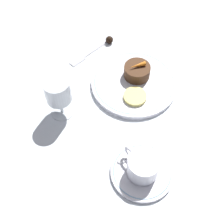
{
  "coord_description": "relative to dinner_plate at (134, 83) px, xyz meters",
  "views": [
    {
      "loc": [
        -0.42,
        0.38,
        0.72
      ],
      "look_at": [
        -0.07,
        0.07,
        0.04
      ],
      "focal_mm": 50.0,
      "sensor_mm": 36.0,
      "label": 1
    }
  ],
  "objects": [
    {
      "name": "ground_plane",
      "position": [
        0.01,
        0.06,
        -0.01
      ],
      "size": [
        3.0,
        3.0,
        0.0
      ],
      "primitive_type": "plane",
      "color": "white"
    },
    {
      "name": "dinner_plate",
      "position": [
        0.0,
        0.0,
        0.0
      ],
      "size": [
        0.25,
        0.25,
        0.01
      ],
      "color": "white",
      "rests_on": "ground_plane"
    },
    {
      "name": "saucer",
      "position": [
        -0.22,
        0.18,
        -0.0
      ],
      "size": [
        0.16,
        0.16,
        0.01
      ],
      "color": "white",
      "rests_on": "ground_plane"
    },
    {
      "name": "coffee_cup",
      "position": [
        -0.22,
        0.18,
        0.03
      ],
      "size": [
        0.1,
        0.08,
        0.06
      ],
      "color": "white",
      "rests_on": "saucer"
    },
    {
      "name": "spoon",
      "position": [
        -0.17,
        0.17,
        0.0
      ],
      "size": [
        0.03,
        0.1,
        0.0
      ],
      "color": "silver",
      "rests_on": "saucer"
    },
    {
      "name": "wine_glass",
      "position": [
        0.06,
        0.22,
        0.08
      ],
      "size": [
        0.07,
        0.07,
        0.13
      ],
      "color": "silver",
      "rests_on": "ground_plane"
    },
    {
      "name": "fork",
      "position": [
        0.19,
        0.03,
        -0.01
      ],
      "size": [
        0.03,
        0.18,
        0.01
      ],
      "color": "silver",
      "rests_on": "ground_plane"
    },
    {
      "name": "dessert_cake",
      "position": [
        0.02,
        -0.02,
        0.02
      ],
      "size": [
        0.08,
        0.08,
        0.04
      ],
      "color": "#4C2D19",
      "rests_on": "dinner_plate"
    },
    {
      "name": "carrot_garnish",
      "position": [
        0.02,
        -0.02,
        0.05
      ],
      "size": [
        0.03,
        0.05,
        0.01
      ],
      "color": "orange",
      "rests_on": "dessert_cake"
    },
    {
      "name": "pineapple_slice",
      "position": [
        -0.05,
        0.04,
        0.01
      ],
      "size": [
        0.07,
        0.07,
        0.01
      ],
      "color": "#EFE075",
      "rests_on": "dinner_plate"
    },
    {
      "name": "chocolate_truffle",
      "position": [
        0.18,
        -0.06,
        0.0
      ],
      "size": [
        0.02,
        0.02,
        0.02
      ],
      "color": "black",
      "rests_on": "ground_plane"
    }
  ]
}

